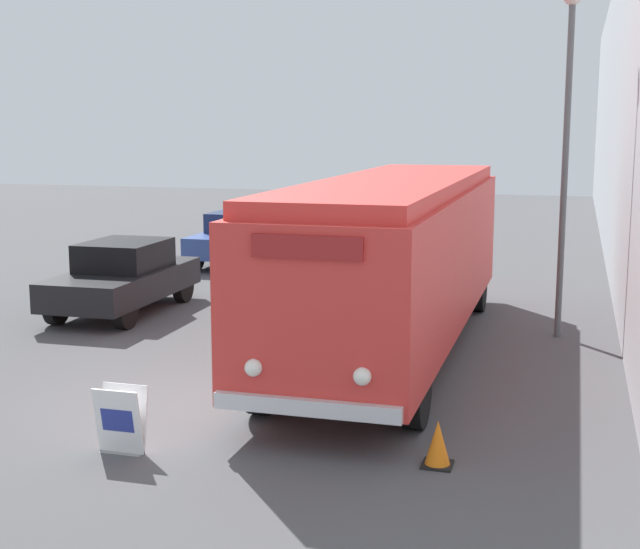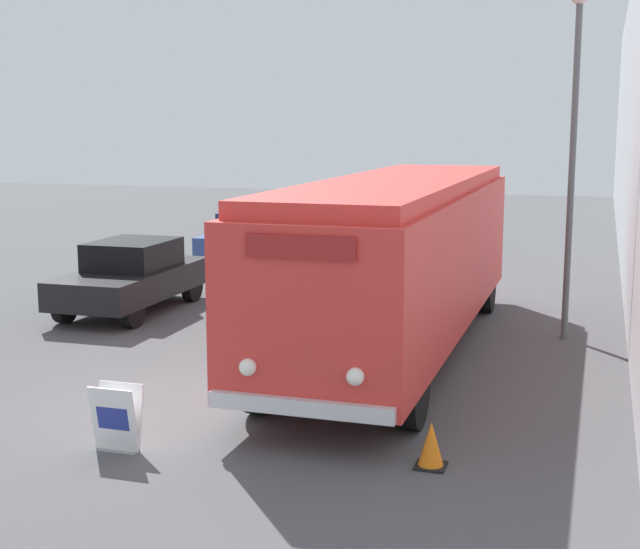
{
  "view_description": "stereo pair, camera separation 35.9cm",
  "coord_description": "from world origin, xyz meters",
  "px_view_note": "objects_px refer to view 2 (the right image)",
  "views": [
    {
      "loc": [
        5.07,
        -11.1,
        4.0
      ],
      "look_at": [
        1.49,
        1.36,
        1.78
      ],
      "focal_mm": 50.0,
      "sensor_mm": 36.0,
      "label": 1
    },
    {
      "loc": [
        5.42,
        -11.0,
        4.0
      ],
      "look_at": [
        1.49,
        1.36,
        1.78
      ],
      "focal_mm": 50.0,
      "sensor_mm": 36.0,
      "label": 2
    }
  ],
  "objects_px": {
    "vintage_bus": "(399,254)",
    "parked_car_near": "(132,276)",
    "parked_car_distant": "(364,202)",
    "traffic_cone": "(431,445)",
    "streetlamp": "(574,113)",
    "parked_car_mid": "(251,237)",
    "parked_car_far": "(316,216)",
    "sign_board": "(116,419)"
  },
  "relations": [
    {
      "from": "vintage_bus",
      "to": "parked_car_distant",
      "type": "bearing_deg",
      "value": 106.4
    },
    {
      "from": "vintage_bus",
      "to": "parked_car_near",
      "type": "relative_size",
      "value": 2.53
    },
    {
      "from": "streetlamp",
      "to": "parked_car_near",
      "type": "bearing_deg",
      "value": -178.12
    },
    {
      "from": "vintage_bus",
      "to": "streetlamp",
      "type": "relative_size",
      "value": 1.66
    },
    {
      "from": "sign_board",
      "to": "streetlamp",
      "type": "bearing_deg",
      "value": 56.97
    },
    {
      "from": "vintage_bus",
      "to": "traffic_cone",
      "type": "distance_m",
      "value": 5.54
    },
    {
      "from": "parked_car_mid",
      "to": "parked_car_distant",
      "type": "height_order",
      "value": "parked_car_distant"
    },
    {
      "from": "traffic_cone",
      "to": "parked_car_near",
      "type": "bearing_deg",
      "value": 138.82
    },
    {
      "from": "vintage_bus",
      "to": "parked_car_mid",
      "type": "height_order",
      "value": "vintage_bus"
    },
    {
      "from": "parked_car_near",
      "to": "parked_car_distant",
      "type": "relative_size",
      "value": 0.9
    },
    {
      "from": "sign_board",
      "to": "parked_car_mid",
      "type": "relative_size",
      "value": 0.2
    },
    {
      "from": "vintage_bus",
      "to": "traffic_cone",
      "type": "xyz_separation_m",
      "value": [
        1.56,
        -5.11,
        -1.48
      ]
    },
    {
      "from": "sign_board",
      "to": "streetlamp",
      "type": "distance_m",
      "value": 9.92
    },
    {
      "from": "parked_car_far",
      "to": "parked_car_distant",
      "type": "xyz_separation_m",
      "value": [
        0.23,
        5.79,
        0.01
      ]
    },
    {
      "from": "sign_board",
      "to": "parked_car_distant",
      "type": "height_order",
      "value": "parked_car_distant"
    },
    {
      "from": "parked_car_near",
      "to": "traffic_cone",
      "type": "relative_size",
      "value": 7.53
    },
    {
      "from": "vintage_bus",
      "to": "sign_board",
      "type": "relative_size",
      "value": 12.76
    },
    {
      "from": "sign_board",
      "to": "parked_car_far",
      "type": "distance_m",
      "value": 20.87
    },
    {
      "from": "sign_board",
      "to": "parked_car_distant",
      "type": "relative_size",
      "value": 0.18
    },
    {
      "from": "streetlamp",
      "to": "parked_car_distant",
      "type": "relative_size",
      "value": 1.38
    },
    {
      "from": "parked_car_distant",
      "to": "vintage_bus",
      "type": "bearing_deg",
      "value": -75.73
    },
    {
      "from": "sign_board",
      "to": "parked_car_mid",
      "type": "xyz_separation_m",
      "value": [
        -4.0,
        14.35,
        0.36
      ]
    },
    {
      "from": "parked_car_far",
      "to": "traffic_cone",
      "type": "relative_size",
      "value": 7.76
    },
    {
      "from": "traffic_cone",
      "to": "streetlamp",
      "type": "bearing_deg",
      "value": 80.29
    },
    {
      "from": "parked_car_mid",
      "to": "vintage_bus",
      "type": "bearing_deg",
      "value": -53.7
    },
    {
      "from": "vintage_bus",
      "to": "parked_car_near",
      "type": "bearing_deg",
      "value": 164.94
    },
    {
      "from": "streetlamp",
      "to": "parked_car_near",
      "type": "relative_size",
      "value": 1.53
    },
    {
      "from": "parked_car_near",
      "to": "traffic_cone",
      "type": "distance_m",
      "value": 10.3
    },
    {
      "from": "vintage_bus",
      "to": "parked_car_distant",
      "type": "xyz_separation_m",
      "value": [
        -6.04,
        20.52,
        -0.99
      ]
    },
    {
      "from": "streetlamp",
      "to": "parked_car_near",
      "type": "height_order",
      "value": "streetlamp"
    },
    {
      "from": "parked_car_mid",
      "to": "traffic_cone",
      "type": "relative_size",
      "value": 7.33
    },
    {
      "from": "parked_car_mid",
      "to": "traffic_cone",
      "type": "height_order",
      "value": "parked_car_mid"
    },
    {
      "from": "parked_car_distant",
      "to": "traffic_cone",
      "type": "distance_m",
      "value": 26.73
    },
    {
      "from": "vintage_bus",
      "to": "parked_car_far",
      "type": "relative_size",
      "value": 2.46
    },
    {
      "from": "sign_board",
      "to": "traffic_cone",
      "type": "relative_size",
      "value": 1.49
    },
    {
      "from": "streetlamp",
      "to": "parked_car_far",
      "type": "bearing_deg",
      "value": 125.28
    },
    {
      "from": "parked_car_near",
      "to": "vintage_bus",
      "type": "bearing_deg",
      "value": -15.91
    },
    {
      "from": "streetlamp",
      "to": "parked_car_far",
      "type": "distance_m",
      "value": 16.02
    },
    {
      "from": "vintage_bus",
      "to": "parked_car_near",
      "type": "distance_m",
      "value": 6.48
    },
    {
      "from": "parked_car_near",
      "to": "parked_car_far",
      "type": "distance_m",
      "value": 13.07
    },
    {
      "from": "streetlamp",
      "to": "sign_board",
      "type": "bearing_deg",
      "value": -123.03
    },
    {
      "from": "parked_car_near",
      "to": "parked_car_distant",
      "type": "xyz_separation_m",
      "value": [
        0.14,
        18.86,
        -0.01
      ]
    }
  ]
}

